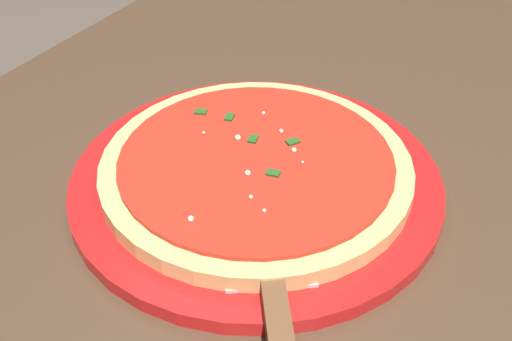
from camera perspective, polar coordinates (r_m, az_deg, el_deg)
The scene contains 4 objects.
restaurant_table at distance 0.68m, azimuth 1.27°, elevation -11.45°, with size 1.12×0.77×0.74m.
serving_plate at distance 0.60m, azimuth 0.00°, elevation -0.98°, with size 0.34×0.34×0.01m, color red.
pizza at distance 0.59m, azimuth -0.00°, elevation 0.26°, with size 0.28×0.28×0.02m.
pizza_server at distance 0.48m, azimuth 1.77°, elevation -12.25°, with size 0.20×0.16×0.01m.
Camera 1 is at (0.39, 0.21, 1.13)m, focal length 45.86 mm.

